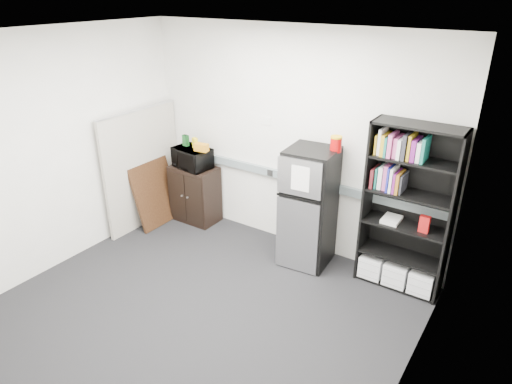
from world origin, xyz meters
TOP-DOWN VIEW (x-y plane):
  - floor at (0.00, 0.00)m, footprint 4.00×4.00m
  - wall_back at (0.00, 1.75)m, footprint 4.00×0.02m
  - wall_right at (2.00, 0.00)m, footprint 0.02×3.50m
  - wall_left at (-2.00, 0.00)m, footprint 0.02×3.50m
  - ceiling at (0.00, 0.00)m, footprint 4.00×3.50m
  - electrical_raceway at (0.00, 1.72)m, footprint 3.92×0.05m
  - wall_note at (-0.35, 1.74)m, footprint 0.14×0.00m
  - bookshelf at (1.53, 1.57)m, footprint 0.90×0.34m
  - cubicle_partition at (-1.90, 1.08)m, footprint 0.06×1.30m
  - cabinet at (-1.36, 1.50)m, footprint 0.64×0.43m
  - microwave at (-1.36, 1.48)m, footprint 0.54×0.40m
  - snack_box_a at (-1.50, 1.52)m, footprint 0.08×0.06m
  - snack_box_b at (-1.48, 1.52)m, footprint 0.08×0.06m
  - snack_box_c at (-1.33, 1.52)m, footprint 0.08×0.07m
  - snack_bag at (-1.18, 1.47)m, footprint 0.19×0.12m
  - refrigerator at (0.46, 1.42)m, footprint 0.58×0.61m
  - coffee_can at (0.68, 1.55)m, footprint 0.13×0.13m
  - framed_poster at (-1.77, 1.14)m, footprint 0.27×0.70m

SIDE VIEW (x-z plane):
  - floor at x=0.00m, z-range 0.00..0.00m
  - cabinet at x=-1.36m, z-range 0.00..0.80m
  - framed_poster at x=-1.77m, z-range 0.01..0.89m
  - refrigerator at x=0.46m, z-range 0.00..1.43m
  - cubicle_partition at x=-1.90m, z-range 0.00..1.62m
  - electrical_raceway at x=0.00m, z-range 0.85..0.95m
  - bookshelf at x=1.53m, z-range -0.01..1.84m
  - microwave at x=-1.36m, z-range 0.80..1.08m
  - snack_bag at x=-1.18m, z-range 1.08..1.18m
  - snack_box_c at x=-1.33m, z-range 1.08..1.22m
  - snack_box_a at x=-1.50m, z-range 1.08..1.23m
  - snack_box_b at x=-1.48m, z-range 1.08..1.23m
  - wall_back at x=0.00m, z-range 0.00..2.70m
  - wall_right at x=2.00m, z-range 0.00..2.70m
  - wall_left at x=-2.00m, z-range 0.00..2.70m
  - coffee_can at x=0.68m, z-range 1.43..1.61m
  - wall_note at x=-0.35m, z-range 1.50..1.60m
  - ceiling at x=0.00m, z-range 2.69..2.71m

